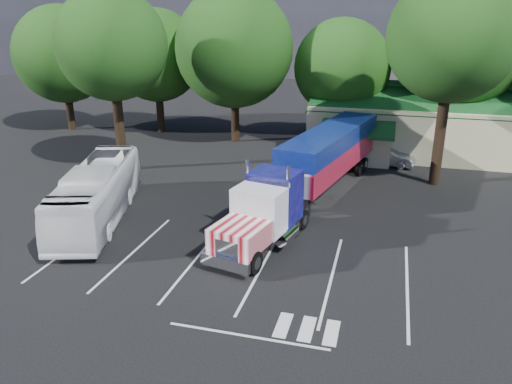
% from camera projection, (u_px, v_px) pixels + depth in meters
% --- Properties ---
extents(ground, '(120.00, 120.00, 0.00)m').
position_uv_depth(ground, '(234.00, 213.00, 28.91)').
color(ground, black).
rests_on(ground, ground).
extents(event_hall, '(24.20, 14.12, 5.55)m').
position_uv_depth(event_hall, '(459.00, 125.00, 40.90)').
color(event_hall, '#B6B188').
rests_on(event_hall, ground).
extents(tree_row_a, '(9.00, 9.00, 11.68)m').
position_uv_depth(tree_row_a, '(63.00, 54.00, 46.84)').
color(tree_row_a, black).
rests_on(tree_row_a, ground).
extents(tree_row_b, '(8.40, 8.40, 11.35)m').
position_uv_depth(tree_row_b, '(157.00, 56.00, 45.81)').
color(tree_row_b, black).
rests_on(tree_row_b, ground).
extents(tree_row_c, '(10.00, 10.00, 13.05)m').
position_uv_depth(tree_row_c, '(234.00, 48.00, 42.07)').
color(tree_row_c, black).
rests_on(tree_row_c, ground).
extents(tree_row_d, '(8.00, 8.00, 10.60)m').
position_uv_depth(tree_row_d, '(342.00, 67.00, 41.53)').
color(tree_row_d, black).
rests_on(tree_row_d, ground).
extents(tree_row_e, '(9.60, 9.60, 12.90)m').
position_uv_depth(tree_row_e, '(459.00, 50.00, 39.25)').
color(tree_row_e, black).
rests_on(tree_row_e, ground).
extents(tree_near_left, '(7.60, 7.60, 12.65)m').
position_uv_depth(tree_near_left, '(112.00, 45.00, 33.92)').
color(tree_near_left, black).
rests_on(tree_near_left, ground).
extents(tree_near_right, '(8.00, 8.00, 13.50)m').
position_uv_depth(tree_near_right, '(452.00, 38.00, 30.53)').
color(tree_near_right, black).
rests_on(tree_near_right, ground).
extents(semi_truck, '(6.66, 19.77, 4.13)m').
position_uv_depth(semi_truck, '(316.00, 163.00, 30.13)').
color(semi_truck, black).
rests_on(semi_truck, ground).
extents(woman, '(0.51, 0.69, 1.75)m').
position_uv_depth(woman, '(261.00, 201.00, 28.21)').
color(woman, black).
rests_on(woman, ground).
extents(bicycle, '(0.72, 1.90, 0.99)m').
position_uv_depth(bicycle, '(316.00, 193.00, 30.58)').
color(bicycle, black).
rests_on(bicycle, ground).
extents(tour_bus, '(5.76, 11.39, 3.10)m').
position_uv_depth(tour_bus, '(97.00, 193.00, 27.54)').
color(tour_bus, white).
rests_on(tour_bus, ground).
extents(silver_sedan, '(4.33, 2.09, 1.37)m').
position_uv_depth(silver_sedan, '(386.00, 157.00, 37.55)').
color(silver_sedan, '#96989D').
rests_on(silver_sedan, ground).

